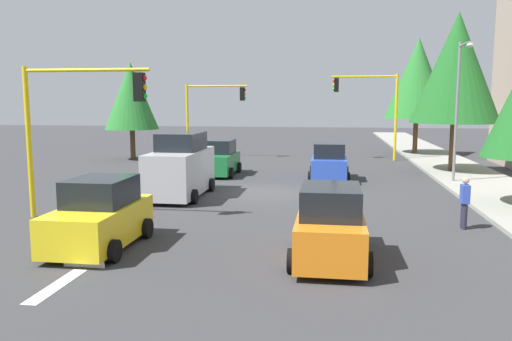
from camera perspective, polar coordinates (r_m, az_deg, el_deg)
name	(u,v)px	position (r m, az deg, el deg)	size (l,w,h in m)	color
ground_plane	(262,193)	(23.00, 0.71, -2.52)	(120.00, 120.00, 0.00)	#353538
sidewalk_kerb	(474,180)	(28.71, 23.41, -0.95)	(80.00, 4.00, 0.15)	gray
lane_arrow_near	(74,274)	(13.12, -19.82, -10.93)	(2.40, 1.10, 1.10)	silver
traffic_signal_near_right	(77,111)	(18.58, -19.54, 6.32)	(0.36, 4.59, 5.32)	yellow
traffic_signal_far_left	(371,100)	(36.52, 12.80, 7.76)	(0.36, 4.59, 5.99)	yellow
traffic_signal_far_right	(212,106)	(37.45, -5.02, 7.31)	(0.36, 4.59, 5.39)	yellow
street_lamp_curbside	(459,97)	(26.75, 21.96, 7.73)	(2.15, 0.28, 7.00)	slate
tree_roadside_far	(418,78)	(40.97, 17.77, 9.87)	(4.86, 4.86, 8.92)	brown
tree_opposite_side	(131,96)	(37.18, -13.90, 8.17)	(3.78, 3.78, 6.89)	brown
tree_roadside_mid	(457,68)	(31.27, 21.68, 10.70)	(4.97, 4.97, 9.11)	brown
delivery_van_silver	(181,167)	(22.17, -8.49, 0.36)	(4.80, 2.22, 2.77)	#B2B5BA
car_yellow	(100,216)	(14.99, -17.21, -4.96)	(3.83, 2.11, 1.98)	yellow
car_orange	(330,226)	(13.37, 8.36, -6.22)	(3.96, 2.01, 1.98)	orange
car_blue	(329,163)	(26.83, 8.25, 0.82)	(3.79, 2.09, 1.98)	blue
car_green	(220,159)	(28.52, -4.08, 1.28)	(3.86, 1.96, 1.98)	#1E7238
pedestrian_crossing	(465,201)	(17.73, 22.47, -3.22)	(0.40, 0.24, 1.70)	#262638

